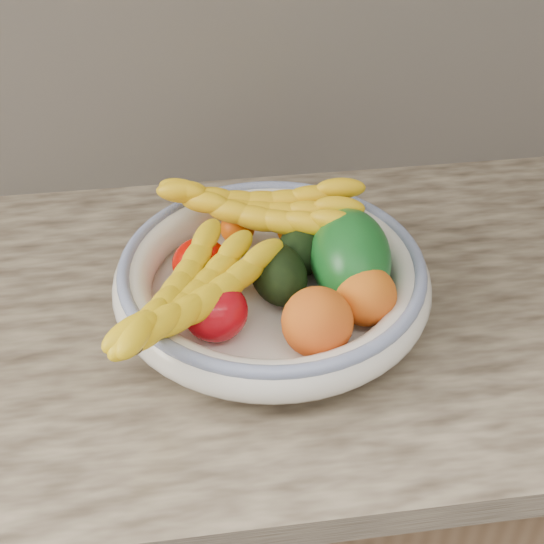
{
  "coord_description": "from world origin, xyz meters",
  "views": [
    {
      "loc": [
        -0.1,
        0.94,
        1.54
      ],
      "look_at": [
        0.0,
        1.66,
        0.96
      ],
      "focal_mm": 50.0,
      "sensor_mm": 36.0,
      "label": 1
    }
  ],
  "objects_px": {
    "fruit_bowl": "(272,279)",
    "green_mango": "(350,257)",
    "banana_bunch_back": "(259,213)",
    "banana_bunch_front": "(189,301)"
  },
  "relations": [
    {
      "from": "green_mango",
      "to": "banana_bunch_back",
      "type": "distance_m",
      "value": 0.14
    },
    {
      "from": "fruit_bowl",
      "to": "banana_bunch_back",
      "type": "xyz_separation_m",
      "value": [
        -0.0,
        0.09,
        0.04
      ]
    },
    {
      "from": "fruit_bowl",
      "to": "banana_bunch_back",
      "type": "bearing_deg",
      "value": 93.04
    },
    {
      "from": "fruit_bowl",
      "to": "green_mango",
      "type": "xyz_separation_m",
      "value": [
        0.1,
        -0.0,
        0.03
      ]
    },
    {
      "from": "fruit_bowl",
      "to": "banana_bunch_back",
      "type": "relative_size",
      "value": 1.39
    },
    {
      "from": "banana_bunch_front",
      "to": "fruit_bowl",
      "type": "bearing_deg",
      "value": -20.86
    },
    {
      "from": "banana_bunch_back",
      "to": "fruit_bowl",
      "type": "bearing_deg",
      "value": -69.82
    },
    {
      "from": "banana_bunch_back",
      "to": "green_mango",
      "type": "bearing_deg",
      "value": -25.69
    },
    {
      "from": "green_mango",
      "to": "banana_bunch_back",
      "type": "bearing_deg",
      "value": 139.4
    },
    {
      "from": "banana_bunch_back",
      "to": "banana_bunch_front",
      "type": "xyz_separation_m",
      "value": [
        -0.1,
        -0.15,
        -0.01
      ]
    }
  ]
}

